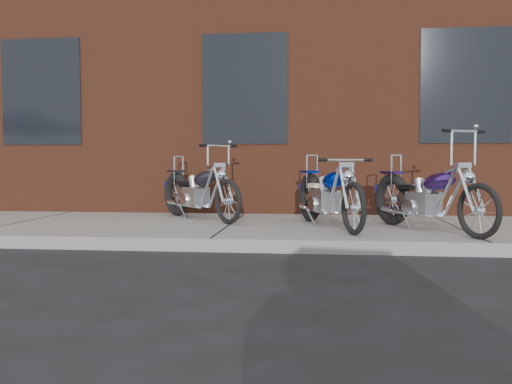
# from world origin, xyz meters

# --- Properties ---
(ground) EXTENTS (120.00, 120.00, 0.00)m
(ground) POSITION_xyz_m (0.00, 0.00, 0.00)
(ground) COLOR #25262C
(ground) RESTS_ON ground
(sidewalk) EXTENTS (22.00, 3.00, 0.15)m
(sidewalk) POSITION_xyz_m (0.00, 1.50, 0.07)
(sidewalk) COLOR gray
(sidewalk) RESTS_ON ground
(building_brick) EXTENTS (22.00, 10.00, 8.00)m
(building_brick) POSITION_xyz_m (0.00, 8.00, 4.00)
(building_brick) COLOR brown
(building_brick) RESTS_ON ground
(chopper_purple) EXTENTS (1.16, 1.93, 1.22)m
(chopper_purple) POSITION_xyz_m (2.54, 0.98, 0.54)
(chopper_purple) COLOR black
(chopper_purple) RESTS_ON sidewalk
(chopper_blue) EXTENTS (0.87, 2.08, 0.95)m
(chopper_blue) POSITION_xyz_m (1.32, 1.25, 0.54)
(chopper_blue) COLOR black
(chopper_blue) RESTS_ON sidewalk
(chopper_third) EXTENTS (1.52, 1.67, 1.10)m
(chopper_third) POSITION_xyz_m (-0.57, 2.04, 0.54)
(chopper_third) COLOR black
(chopper_third) RESTS_ON sidewalk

